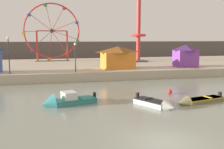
{
  "coord_description": "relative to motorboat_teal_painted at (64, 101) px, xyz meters",
  "views": [
    {
      "loc": [
        -5.47,
        -11.57,
        5.27
      ],
      "look_at": [
        0.01,
        11.63,
        1.9
      ],
      "focal_mm": 41.64,
      "sensor_mm": 36.0,
      "label": 1
    }
  ],
  "objects": [
    {
      "name": "motorboat_teal_painted",
      "position": [
        0.0,
        0.0,
        0.0
      ],
      "size": [
        4.58,
        2.6,
        1.54
      ],
      "rotation": [
        0.0,
        0.0,
        3.4
      ],
      "color": "teal",
      "rests_on": "ground_plane"
    },
    {
      "name": "drop_tower_red_tower",
      "position": [
        14.08,
        23.0,
        7.35
      ],
      "size": [
        2.8,
        2.8,
        16.61
      ],
      "color": "#BC332D",
      "rests_on": "quay_promenade"
    },
    {
      "name": "motorboat_pale_grey",
      "position": [
        6.99,
        -2.28,
        -0.05
      ],
      "size": [
        2.67,
        3.69,
        1.1
      ],
      "rotation": [
        0.0,
        0.0,
        5.2
      ],
      "color": "silver",
      "rests_on": "ground_plane"
    },
    {
      "name": "promenade_lamp_near",
      "position": [
        -5.57,
        11.17,
        3.6
      ],
      "size": [
        0.32,
        0.32,
        4.3
      ],
      "color": "#2D2D33",
      "rests_on": "quay_promenade"
    },
    {
      "name": "ferris_wheel_red_frame",
      "position": [
        -0.57,
        27.56,
        5.99
      ],
      "size": [
        9.97,
        1.2,
        10.29
      ],
      "color": "red",
      "rests_on": "quay_promenade"
    },
    {
      "name": "carnival_booth_purple_stall",
      "position": [
        18.09,
        13.72,
        2.48
      ],
      "size": [
        3.43,
        3.47,
        3.18
      ],
      "rotation": [
        0.0,
        0.0,
        -0.09
      ],
      "color": "purple",
      "rests_on": "quay_promenade"
    },
    {
      "name": "carnival_booth_orange_canopy",
      "position": [
        8.02,
        13.87,
        2.39
      ],
      "size": [
        4.84,
        3.55,
        3.01
      ],
      "rotation": [
        0.0,
        0.0,
        0.08
      ],
      "color": "orange",
      "rests_on": "quay_promenade"
    },
    {
      "name": "promenade_lamp_far",
      "position": [
        2.0,
        11.22,
        3.18
      ],
      "size": [
        0.32,
        0.32,
        3.56
      ],
      "color": "#2D2D33",
      "rests_on": "quay_promenade"
    },
    {
      "name": "motorboat_olive_wood",
      "position": [
        10.48,
        -1.96,
        -0.1
      ],
      "size": [
        4.74,
        2.1,
        1.04
      ],
      "rotation": [
        0.0,
        0.0,
        3.38
      ],
      "color": "olive",
      "rests_on": "ground_plane"
    },
    {
      "name": "mooring_buoy_orange",
      "position": [
        9.98,
        1.82,
        -0.07
      ],
      "size": [
        0.44,
        0.44,
        0.44
      ],
      "primitive_type": "sphere",
      "color": "red",
      "rests_on": "ground_plane"
    },
    {
      "name": "distant_town_skyline",
      "position": [
        4.56,
        40.8,
        1.91
      ],
      "size": [
        140.0,
        3.0,
        4.4
      ],
      "primitive_type": "cube",
      "color": "#564C47",
      "rests_on": "ground_plane"
    },
    {
      "name": "quay_promenade",
      "position": [
        4.56,
        21.46,
        0.27
      ],
      "size": [
        110.0,
        22.45,
        1.12
      ],
      "primitive_type": "cube",
      "color": "#B7A88E",
      "rests_on": "ground_plane"
    },
    {
      "name": "ground_plane",
      "position": [
        4.56,
        -8.85,
        -0.29
      ],
      "size": [
        240.0,
        240.0,
        0.0
      ],
      "primitive_type": "plane",
      "color": "gray"
    }
  ]
}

